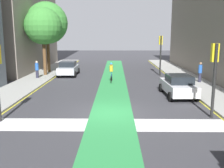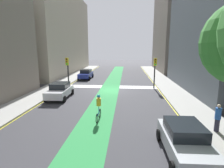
% 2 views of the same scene
% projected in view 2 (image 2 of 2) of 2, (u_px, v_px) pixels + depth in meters
% --- Properties ---
extents(ground_plane, '(120.00, 120.00, 0.00)m').
position_uv_depth(ground_plane, '(110.00, 90.00, 22.30)').
color(ground_plane, '#38383D').
extents(bike_lane_paint, '(2.40, 60.00, 0.01)m').
position_uv_depth(bike_lane_paint, '(109.00, 90.00, 22.31)').
color(bike_lane_paint, '#2D8C47').
rests_on(bike_lane_paint, ground_plane).
extents(crosswalk_band, '(12.00, 1.80, 0.01)m').
position_uv_depth(crosswalk_band, '(112.00, 87.00, 24.25)').
color(crosswalk_band, silver).
rests_on(crosswalk_band, ground_plane).
extents(sidewalk_left, '(3.00, 60.00, 0.15)m').
position_uv_depth(sidewalk_left, '(172.00, 91.00, 21.69)').
color(sidewalk_left, '#9E9E99').
rests_on(sidewalk_left, ground_plane).
extents(curb_stripe_left, '(0.16, 60.00, 0.01)m').
position_uv_depth(curb_stripe_left, '(160.00, 91.00, 21.82)').
color(curb_stripe_left, yellow).
rests_on(curb_stripe_left, ground_plane).
extents(sidewalk_right, '(3.00, 60.00, 0.15)m').
position_uv_depth(sidewalk_right, '(51.00, 88.00, 22.88)').
color(sidewalk_right, '#9E9E99').
rests_on(sidewalk_right, ground_plane).
extents(curb_stripe_right, '(0.16, 60.00, 0.01)m').
position_uv_depth(curb_stripe_right, '(63.00, 89.00, 22.78)').
color(curb_stripe_right, yellow).
rests_on(curb_stripe_right, ground_plane).
extents(buildings_right_row, '(8.70, 56.99, 16.70)m').
position_uv_depth(buildings_right_row, '(18.00, 31.00, 25.40)').
color(buildings_right_row, '#B2A893').
rests_on(buildings_right_row, ground_plane).
extents(traffic_signal_near_right, '(0.35, 0.52, 3.92)m').
position_uv_depth(traffic_signal_near_right, '(68.00, 67.00, 22.89)').
color(traffic_signal_near_right, black).
rests_on(traffic_signal_near_right, ground_plane).
extents(traffic_signal_near_left, '(0.35, 0.52, 3.88)m').
position_uv_depth(traffic_signal_near_left, '(155.00, 67.00, 22.75)').
color(traffic_signal_near_left, black).
rests_on(traffic_signal_near_left, ground_plane).
extents(car_silver_left_far, '(2.09, 4.23, 1.57)m').
position_uv_depth(car_silver_left_far, '(185.00, 140.00, 8.52)').
color(car_silver_left_far, '#B2B7BF').
rests_on(car_silver_left_far, ground_plane).
extents(car_white_right_far, '(2.14, 4.26, 1.57)m').
position_uv_depth(car_white_right_far, '(60.00, 90.00, 18.60)').
color(car_white_right_far, silver).
rests_on(car_white_right_far, ground_plane).
extents(car_blue_right_near, '(2.02, 4.20, 1.57)m').
position_uv_depth(car_blue_right_near, '(86.00, 74.00, 30.56)').
color(car_blue_right_near, navy).
rests_on(car_blue_right_near, ground_plane).
extents(cyclist_in_lane, '(0.32, 1.73, 1.86)m').
position_uv_depth(cyclist_in_lane, '(99.00, 107.00, 12.81)').
color(cyclist_in_lane, black).
rests_on(cyclist_in_lane, ground_plane).
extents(pedestrian_sidewalk_left_a, '(0.34, 0.34, 1.68)m').
position_uv_depth(pedestrian_sidewalk_left_a, '(218.00, 118.00, 10.72)').
color(pedestrian_sidewalk_left_a, '#262638').
rests_on(pedestrian_sidewalk_left_a, sidewalk_left).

